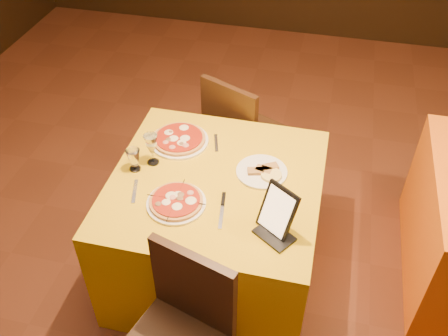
% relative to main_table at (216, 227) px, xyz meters
% --- Properties ---
extents(floor, '(6.00, 7.00, 0.01)m').
position_rel_main_table_xyz_m(floor, '(0.18, -0.19, -0.38)').
color(floor, '#5E2D19').
rests_on(floor, ground).
extents(main_table, '(1.10, 1.10, 0.75)m').
position_rel_main_table_xyz_m(main_table, '(0.00, 0.00, 0.00)').
color(main_table, gold).
rests_on(main_table, floor).
extents(chair_main_far, '(0.61, 0.61, 0.91)m').
position_rel_main_table_xyz_m(chair_main_far, '(-0.00, 0.83, 0.08)').
color(chair_main_far, black).
rests_on(chair_main_far, floor).
extents(pizza_near, '(0.30, 0.30, 0.03)m').
position_rel_main_table_xyz_m(pizza_near, '(-0.15, -0.22, 0.39)').
color(pizza_near, white).
rests_on(pizza_near, main_table).
extents(pizza_far, '(0.34, 0.34, 0.03)m').
position_rel_main_table_xyz_m(pizza_far, '(-0.28, 0.26, 0.39)').
color(pizza_far, white).
rests_on(pizza_far, main_table).
extents(cutlet_dish, '(0.27, 0.27, 0.03)m').
position_rel_main_table_xyz_m(cutlet_dish, '(0.23, 0.11, 0.39)').
color(cutlet_dish, white).
rests_on(cutlet_dish, main_table).
extents(wine_glass, '(0.10, 0.10, 0.19)m').
position_rel_main_table_xyz_m(wine_glass, '(-0.36, 0.06, 0.47)').
color(wine_glass, '#FFF490').
rests_on(wine_glass, main_table).
extents(water_glass, '(0.07, 0.07, 0.13)m').
position_rel_main_table_xyz_m(water_glass, '(-0.44, -0.02, 0.44)').
color(water_glass, white).
rests_on(water_glass, main_table).
extents(tablet, '(0.20, 0.18, 0.23)m').
position_rel_main_table_xyz_m(tablet, '(0.36, -0.26, 0.49)').
color(tablet, black).
rests_on(tablet, main_table).
extents(knife, '(0.05, 0.22, 0.01)m').
position_rel_main_table_xyz_m(knife, '(0.09, -0.22, 0.38)').
color(knife, '#B3B4BB').
rests_on(knife, main_table).
extents(fork_near, '(0.06, 0.17, 0.01)m').
position_rel_main_table_xyz_m(fork_near, '(-0.38, -0.18, 0.38)').
color(fork_near, '#A4A5AB').
rests_on(fork_near, main_table).
extents(fork_far, '(0.06, 0.16, 0.01)m').
position_rel_main_table_xyz_m(fork_far, '(-0.07, 0.30, 0.38)').
color(fork_far, '#A4A4AB').
rests_on(fork_far, main_table).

